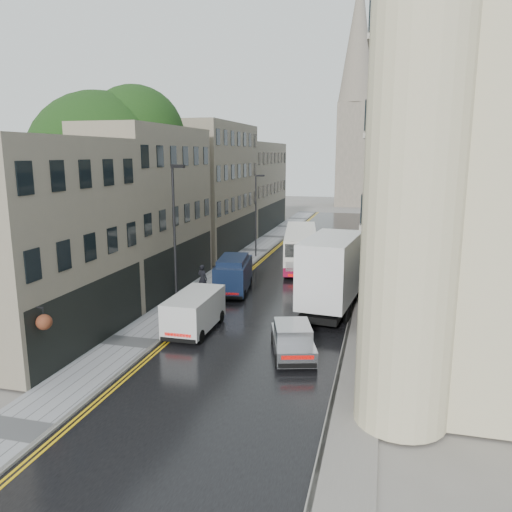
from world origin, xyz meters
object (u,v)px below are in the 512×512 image
at_px(tree_far, 181,188).
at_px(pedestrian, 203,278).
at_px(tree_near, 102,189).
at_px(lamp_post_far, 256,216).
at_px(navy_van, 216,279).
at_px(cream_bus, 286,255).
at_px(silver_hatchback, 278,351).
at_px(lamp_post_near, 175,240).
at_px(white_lorry, 305,279).
at_px(white_van, 166,320).

height_order(tree_far, pedestrian, tree_far).
distance_m(tree_near, lamp_post_far, 15.26).
bearing_deg(navy_van, pedestrian, 138.08).
bearing_deg(tree_far, lamp_post_far, -0.56).
bearing_deg(tree_far, cream_bus, -26.59).
bearing_deg(silver_hatchback, cream_bus, 83.83).
bearing_deg(pedestrian, lamp_post_near, 104.03).
bearing_deg(lamp_post_near, tree_far, 131.61).
height_order(cream_bus, white_lorry, white_lorry).
xyz_separation_m(white_van, navy_van, (0.00, 7.70, 0.23)).
relative_size(tree_far, white_lorry, 1.41).
xyz_separation_m(white_lorry, lamp_post_far, (-7.00, 15.97, 1.45)).
relative_size(white_van, lamp_post_near, 0.54).
height_order(white_lorry, lamp_post_near, lamp_post_near).
relative_size(tree_far, pedestrian, 6.48).
bearing_deg(cream_bus, white_van, -110.15).
distance_m(cream_bus, white_van, 16.00).
xyz_separation_m(white_lorry, navy_van, (-6.26, 2.55, -1.04)).
bearing_deg(white_van, cream_bus, 78.66).
xyz_separation_m(tree_near, white_lorry, (14.46, -3.04, -4.61)).
distance_m(tree_near, lamp_post_near, 8.32).
bearing_deg(navy_van, lamp_post_far, 84.86).
bearing_deg(lamp_post_far, white_lorry, -90.99).
bearing_deg(tree_far, navy_van, -59.65).
height_order(white_lorry, white_van, white_lorry).
xyz_separation_m(tree_near, silver_hatchback, (14.38, -10.06, -6.17)).
distance_m(lamp_post_near, lamp_post_far, 16.82).
height_order(navy_van, lamp_post_near, lamp_post_near).
distance_m(white_van, lamp_post_near, 5.61).
bearing_deg(cream_bus, silver_hatchback, -89.04).
distance_m(silver_hatchback, white_van, 6.46).
relative_size(silver_hatchback, navy_van, 0.81).
bearing_deg(cream_bus, navy_van, -120.15).
relative_size(tree_near, pedestrian, 7.23).
distance_m(tree_far, lamp_post_far, 7.57).
height_order(white_lorry, pedestrian, white_lorry).
height_order(white_lorry, navy_van, white_lorry).
bearing_deg(tree_far, white_van, -69.55).
xyz_separation_m(cream_bus, white_lorry, (3.18, -10.54, 0.81)).
bearing_deg(silver_hatchback, lamp_post_far, 90.59).
distance_m(silver_hatchback, lamp_post_far, 24.20).
xyz_separation_m(white_lorry, lamp_post_near, (-7.55, -0.83, 2.07)).
xyz_separation_m(white_van, pedestrian, (-1.20, 8.50, 0.02)).
xyz_separation_m(tree_near, cream_bus, (11.29, 7.50, -5.42)).
relative_size(white_van, navy_van, 0.92).
xyz_separation_m(silver_hatchback, lamp_post_far, (-6.91, 22.99, 3.01)).
bearing_deg(white_lorry, white_van, -134.17).
bearing_deg(lamp_post_far, pedestrian, -116.77).
bearing_deg(white_van, silver_hatchback, -17.07).
bearing_deg(pedestrian, tree_near, 17.78).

